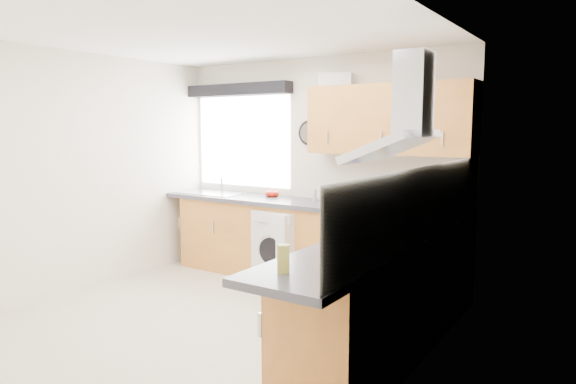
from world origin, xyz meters
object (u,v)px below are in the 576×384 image
Objects in this scene: upper_cabinets at (389,119)px; washing_machine at (285,246)px; extractor_hood at (402,120)px; oven at (385,299)px.

upper_cabinets is 1.79m from washing_machine.
upper_cabinets is at bearing 116.13° from extractor_hood.
upper_cabinets reaches higher than washing_machine.
upper_cabinets reaches higher than extractor_hood.
oven is 1.05× the size of washing_machine.
extractor_hood reaches higher than washing_machine.
extractor_hood is at bearing -63.87° from upper_cabinets.
washing_machine is at bearing 147.85° from extractor_hood.
oven is at bearing -67.46° from upper_cabinets.
extractor_hood is 0.46× the size of upper_cabinets.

